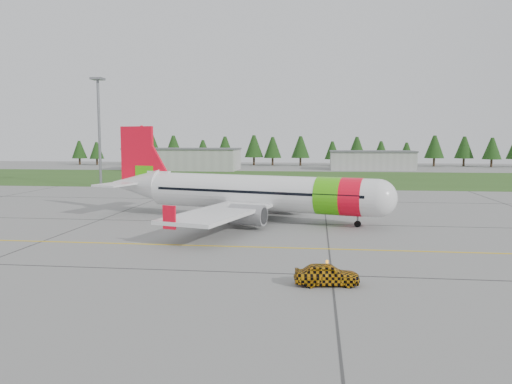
# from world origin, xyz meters

# --- Properties ---
(ground) EXTENTS (320.00, 320.00, 0.00)m
(ground) POSITION_xyz_m (0.00, 0.00, 0.00)
(ground) COLOR gray
(ground) RESTS_ON ground
(aircraft) EXTENTS (33.94, 32.03, 10.52)m
(aircraft) POSITION_xyz_m (1.84, 22.01, 3.03)
(aircraft) COLOR white
(aircraft) RESTS_ON ground
(follow_me_car) EXTENTS (1.55, 1.77, 4.02)m
(follow_me_car) POSITION_xyz_m (9.62, -2.23, 2.01)
(follow_me_car) COLOR orange
(follow_me_car) RESTS_ON ground
(service_van) EXTENTS (1.68, 1.59, 4.64)m
(service_van) POSITION_xyz_m (-19.39, 49.30, 2.32)
(service_van) COLOR white
(service_van) RESTS_ON ground
(grass_strip) EXTENTS (320.00, 50.00, 0.03)m
(grass_strip) POSITION_xyz_m (0.00, 82.00, 0.01)
(grass_strip) COLOR #30561E
(grass_strip) RESTS_ON ground
(taxi_guideline) EXTENTS (120.00, 0.25, 0.02)m
(taxi_guideline) POSITION_xyz_m (0.00, 8.00, 0.01)
(taxi_guideline) COLOR gold
(taxi_guideline) RESTS_ON ground
(hangar_west) EXTENTS (32.00, 14.00, 6.00)m
(hangar_west) POSITION_xyz_m (-30.00, 110.00, 3.00)
(hangar_west) COLOR #A8A8A3
(hangar_west) RESTS_ON ground
(hangar_east) EXTENTS (24.00, 12.00, 5.20)m
(hangar_east) POSITION_xyz_m (25.00, 118.00, 2.60)
(hangar_east) COLOR #A8A8A3
(hangar_east) RESTS_ON ground
(floodlight_mast) EXTENTS (0.50, 0.50, 20.00)m
(floodlight_mast) POSITION_xyz_m (-32.00, 58.00, 10.00)
(floodlight_mast) COLOR slate
(floodlight_mast) RESTS_ON ground
(treeline) EXTENTS (160.00, 8.00, 10.00)m
(treeline) POSITION_xyz_m (0.00, 138.00, 5.00)
(treeline) COLOR #1C3F14
(treeline) RESTS_ON ground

